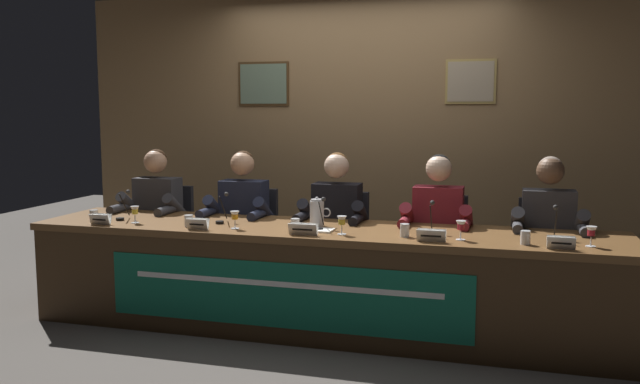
% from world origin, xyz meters
% --- Properties ---
extents(ground_plane, '(12.00, 12.00, 0.00)m').
position_xyz_m(ground_plane, '(0.00, 0.00, 0.00)').
color(ground_plane, '#4C4742').
extents(wall_back_panelled, '(5.35, 0.14, 2.60)m').
position_xyz_m(wall_back_panelled, '(-0.00, 1.44, 1.30)').
color(wall_back_panelled, '#937047').
rests_on(wall_back_panelled, ground_plane).
extents(conference_table, '(4.15, 0.83, 0.73)m').
position_xyz_m(conference_table, '(-0.00, -0.12, 0.51)').
color(conference_table, brown).
rests_on(conference_table, ground_plane).
extents(chair_far_left, '(0.44, 0.44, 0.90)m').
position_xyz_m(chair_far_left, '(-1.54, 0.60, 0.43)').
color(chair_far_left, black).
rests_on(chair_far_left, ground_plane).
extents(panelist_far_left, '(0.51, 0.48, 1.22)m').
position_xyz_m(panelist_far_left, '(-1.54, 0.40, 0.71)').
color(panelist_far_left, black).
rests_on(panelist_far_left, ground_plane).
extents(nameplate_far_left, '(0.15, 0.06, 0.08)m').
position_xyz_m(nameplate_far_left, '(-1.54, -0.33, 0.77)').
color(nameplate_far_left, white).
rests_on(nameplate_far_left, conference_table).
extents(juice_glass_far_left, '(0.06, 0.06, 0.12)m').
position_xyz_m(juice_glass_far_left, '(-1.34, -0.19, 0.81)').
color(juice_glass_far_left, white).
rests_on(juice_glass_far_left, conference_table).
extents(water_cup_far_left, '(0.06, 0.06, 0.08)m').
position_xyz_m(water_cup_far_left, '(-1.67, -0.21, 0.76)').
color(water_cup_far_left, silver).
rests_on(water_cup_far_left, conference_table).
extents(microphone_far_left, '(0.06, 0.17, 0.22)m').
position_xyz_m(microphone_far_left, '(-1.51, -0.08, 0.80)').
color(microphone_far_left, black).
rests_on(microphone_far_left, conference_table).
extents(chair_left, '(0.44, 0.44, 0.90)m').
position_xyz_m(chair_left, '(-0.77, 0.60, 0.43)').
color(chair_left, black).
rests_on(chair_left, ground_plane).
extents(panelist_left, '(0.51, 0.48, 1.22)m').
position_xyz_m(panelist_left, '(-0.77, 0.40, 0.71)').
color(panelist_left, black).
rests_on(panelist_left, ground_plane).
extents(nameplate_left, '(0.15, 0.06, 0.08)m').
position_xyz_m(nameplate_left, '(-0.78, -0.32, 0.77)').
color(nameplate_left, white).
rests_on(nameplate_left, conference_table).
extents(juice_glass_left, '(0.06, 0.06, 0.12)m').
position_xyz_m(juice_glass_left, '(-0.55, -0.21, 0.81)').
color(juice_glass_left, white).
rests_on(juice_glass_left, conference_table).
extents(water_cup_left, '(0.06, 0.06, 0.08)m').
position_xyz_m(water_cup_left, '(-0.89, -0.23, 0.76)').
color(water_cup_left, silver).
rests_on(water_cup_left, conference_table).
extents(microphone_left, '(0.06, 0.17, 0.22)m').
position_xyz_m(microphone_left, '(-0.74, -0.01, 0.80)').
color(microphone_left, black).
rests_on(microphone_left, conference_table).
extents(chair_center, '(0.44, 0.44, 0.90)m').
position_xyz_m(chair_center, '(0.00, 0.60, 0.43)').
color(chair_center, black).
rests_on(chair_center, ground_plane).
extents(panelist_center, '(0.51, 0.48, 1.22)m').
position_xyz_m(panelist_center, '(0.00, 0.40, 0.71)').
color(panelist_center, black).
rests_on(panelist_center, ground_plane).
extents(nameplate_center, '(0.19, 0.06, 0.08)m').
position_xyz_m(nameplate_center, '(-0.03, -0.31, 0.77)').
color(nameplate_center, white).
rests_on(nameplate_center, conference_table).
extents(juice_glass_center, '(0.06, 0.06, 0.12)m').
position_xyz_m(juice_glass_center, '(0.21, -0.22, 0.81)').
color(juice_glass_center, white).
rests_on(juice_glass_center, conference_table).
extents(water_cup_center, '(0.06, 0.06, 0.08)m').
position_xyz_m(water_cup_center, '(-0.13, -0.18, 0.76)').
color(water_cup_center, silver).
rests_on(water_cup_center, conference_table).
extents(microphone_center, '(0.06, 0.17, 0.22)m').
position_xyz_m(microphone_center, '(0.03, -0.08, 0.80)').
color(microphone_center, black).
rests_on(microphone_center, conference_table).
extents(chair_right, '(0.44, 0.44, 0.90)m').
position_xyz_m(chair_right, '(0.77, 0.60, 0.43)').
color(chair_right, black).
rests_on(chair_right, ground_plane).
extents(panelist_right, '(0.51, 0.48, 1.22)m').
position_xyz_m(panelist_right, '(0.77, 0.40, 0.71)').
color(panelist_right, black).
rests_on(panelist_right, ground_plane).
extents(nameplate_right, '(0.18, 0.06, 0.08)m').
position_xyz_m(nameplate_right, '(0.81, -0.30, 0.77)').
color(nameplate_right, white).
rests_on(nameplate_right, conference_table).
extents(juice_glass_right, '(0.06, 0.06, 0.12)m').
position_xyz_m(juice_glass_right, '(0.98, -0.19, 0.81)').
color(juice_glass_right, white).
rests_on(juice_glass_right, conference_table).
extents(water_cup_right, '(0.06, 0.06, 0.08)m').
position_xyz_m(water_cup_right, '(0.62, -0.18, 0.76)').
color(water_cup_right, silver).
rests_on(water_cup_right, conference_table).
extents(microphone_right, '(0.06, 0.17, 0.22)m').
position_xyz_m(microphone_right, '(0.77, -0.05, 0.80)').
color(microphone_right, black).
rests_on(microphone_right, conference_table).
extents(chair_far_right, '(0.44, 0.44, 0.90)m').
position_xyz_m(chair_far_right, '(1.54, 0.60, 0.43)').
color(chair_far_right, black).
rests_on(chair_far_right, ground_plane).
extents(panelist_far_right, '(0.51, 0.48, 1.22)m').
position_xyz_m(panelist_far_right, '(1.54, 0.40, 0.71)').
color(panelist_far_right, black).
rests_on(panelist_far_right, ground_plane).
extents(nameplate_far_right, '(0.16, 0.06, 0.08)m').
position_xyz_m(nameplate_far_right, '(1.57, -0.32, 0.77)').
color(nameplate_far_right, white).
rests_on(nameplate_far_right, conference_table).
extents(juice_glass_far_right, '(0.06, 0.06, 0.12)m').
position_xyz_m(juice_glass_far_right, '(1.75, -0.19, 0.81)').
color(juice_glass_far_right, white).
rests_on(juice_glass_far_right, conference_table).
extents(water_cup_far_right, '(0.06, 0.06, 0.08)m').
position_xyz_m(water_cup_far_right, '(1.37, -0.22, 0.76)').
color(water_cup_far_right, silver).
rests_on(water_cup_far_right, conference_table).
extents(microphone_far_right, '(0.06, 0.17, 0.22)m').
position_xyz_m(microphone_far_right, '(1.55, -0.05, 0.80)').
color(microphone_far_right, black).
rests_on(microphone_far_right, conference_table).
extents(water_pitcher_central, '(0.15, 0.10, 0.21)m').
position_xyz_m(water_pitcher_central, '(-0.04, 0.05, 0.82)').
color(water_pitcher_central, silver).
rests_on(water_pitcher_central, conference_table).
extents(document_stack_center, '(0.21, 0.15, 0.01)m').
position_xyz_m(document_stack_center, '(0.02, -0.13, 0.73)').
color(document_stack_center, white).
rests_on(document_stack_center, conference_table).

